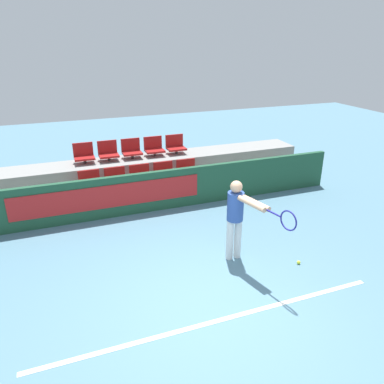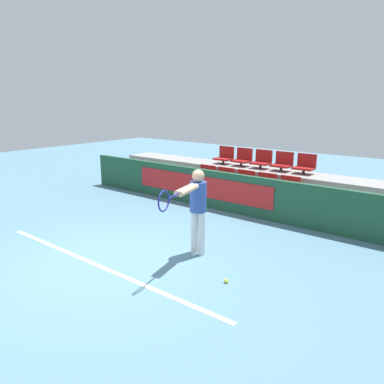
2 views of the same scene
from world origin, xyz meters
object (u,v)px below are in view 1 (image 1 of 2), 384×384
object	(u,v)px
stadium_chair_7	(132,150)
stadium_chair_9	(176,145)
stadium_chair_8	(154,148)
stadium_chair_5	(84,155)
stadium_chair_1	(116,180)
tennis_ball	(299,262)
stadium_chair_0	(90,183)
stadium_chair_3	(164,174)
stadium_chair_4	(187,171)
stadium_chair_2	(141,177)
stadium_chair_6	(108,152)
tennis_player	(238,214)

from	to	relation	value
stadium_chair_7	stadium_chair_9	world-z (taller)	same
stadium_chair_8	stadium_chair_5	bearing A→B (deg)	180.00
stadium_chair_1	tennis_ball	size ratio (longest dim) A/B	7.48
stadium_chair_1	stadium_chair_5	size ratio (longest dim) A/B	1.00
stadium_chair_0	stadium_chair_9	world-z (taller)	stadium_chair_9
stadium_chair_3	stadium_chair_4	world-z (taller)	same
stadium_chair_8	tennis_ball	xyz separation A→B (m)	(1.38, -4.70, -1.04)
stadium_chair_0	stadium_chair_2	distance (m)	1.21
stadium_chair_4	stadium_chair_9	world-z (taller)	stadium_chair_9
stadium_chair_0	stadium_chair_7	bearing A→B (deg)	37.15
stadium_chair_0	stadium_chair_2	bearing A→B (deg)	0.00
stadium_chair_0	stadium_chair_6	world-z (taller)	stadium_chair_6
stadium_chair_8	stadium_chair_7	bearing A→B (deg)	180.00
stadium_chair_3	tennis_player	world-z (taller)	tennis_player
stadium_chair_9	tennis_player	size ratio (longest dim) A/B	0.32
stadium_chair_9	stadium_chair_2	bearing A→B (deg)	-142.85
stadium_chair_2	stadium_chair_1	bearing A→B (deg)	180.00
stadium_chair_0	stadium_chair_1	bearing A→B (deg)	0.00
stadium_chair_0	stadium_chair_1	distance (m)	0.61
stadium_chair_7	stadium_chair_9	distance (m)	1.21
stadium_chair_6	stadium_chair_7	world-z (taller)	same
stadium_chair_0	stadium_chair_4	distance (m)	2.42
stadium_chair_2	stadium_chair_3	xyz separation A→B (m)	(0.61, 0.00, 0.00)
stadium_chair_3	stadium_chair_8	distance (m)	1.01
stadium_chair_4	stadium_chair_2	bearing A→B (deg)	180.00
tennis_ball	tennis_player	bearing A→B (deg)	151.74
stadium_chair_0	stadium_chair_6	distance (m)	1.18
stadium_chair_1	stadium_chair_2	xyz separation A→B (m)	(0.61, 0.00, 0.00)
stadium_chair_5	stadium_chair_2	bearing A→B (deg)	-37.15
stadium_chair_4	stadium_chair_7	bearing A→B (deg)	142.85
tennis_ball	stadium_chair_3	bearing A→B (deg)	109.99
stadium_chair_2	stadium_chair_5	world-z (taller)	stadium_chair_5
stadium_chair_6	stadium_chair_1	bearing A→B (deg)	-90.00
stadium_chair_0	stadium_chair_8	distance (m)	2.08
stadium_chair_4	tennis_ball	world-z (taller)	stadium_chair_4
stadium_chair_0	stadium_chair_1	size ratio (longest dim) A/B	1.00
stadium_chair_3	tennis_ball	bearing A→B (deg)	-70.01
stadium_chair_8	tennis_ball	world-z (taller)	stadium_chair_8
stadium_chair_8	stadium_chair_3	bearing A→B (deg)	-90.00
stadium_chair_0	stadium_chair_2	size ratio (longest dim) A/B	1.00
stadium_chair_9	stadium_chair_8	bearing A→B (deg)	180.00
tennis_ball	stadium_chair_8	bearing A→B (deg)	106.32
stadium_chair_7	stadium_chair_9	xyz separation A→B (m)	(1.21, 0.00, 0.00)
stadium_chair_1	stadium_chair_9	size ratio (longest dim) A/B	1.00
stadium_chair_3	stadium_chair_8	size ratio (longest dim) A/B	1.00
stadium_chair_7	stadium_chair_9	size ratio (longest dim) A/B	1.00
stadium_chair_6	stadium_chair_9	bearing A→B (deg)	0.00
stadium_chair_5	stadium_chair_8	distance (m)	1.82
stadium_chair_2	stadium_chair_9	size ratio (longest dim) A/B	1.00
stadium_chair_8	stadium_chair_9	size ratio (longest dim) A/B	1.00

